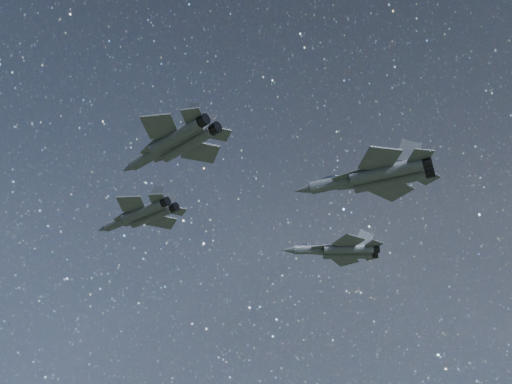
% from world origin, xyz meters
% --- Properties ---
extents(jet_lead, '(15.62, 10.66, 3.92)m').
position_xyz_m(jet_lead, '(-16.01, -7.11, 140.15)').
color(jet_lead, '#343941').
extents(jet_left, '(16.13, 10.76, 4.09)m').
position_xyz_m(jet_left, '(6.90, 15.24, 140.78)').
color(jet_left, '#343941').
extents(jet_right, '(16.68, 11.15, 4.22)m').
position_xyz_m(jet_right, '(-4.04, -19.77, 140.56)').
color(jet_right, '#343941').
extents(jet_slot, '(19.61, 14.02, 5.02)m').
position_xyz_m(jet_slot, '(16.36, -1.55, 142.15)').
color(jet_slot, '#343941').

